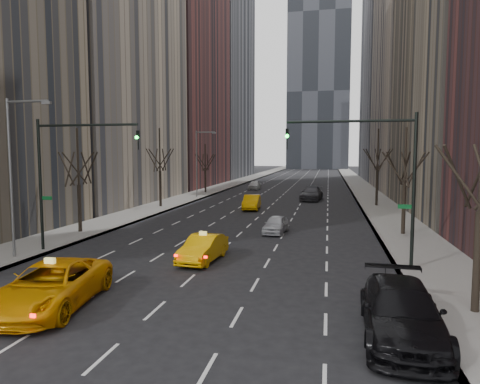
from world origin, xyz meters
The scene contains 25 objects.
ground centered at (0.00, 0.00, 0.00)m, with size 400.00×400.00×0.00m, color black.
sidewalk_left centered at (-12.25, 70.00, 0.07)m, with size 4.50×320.00×0.15m, color slate.
sidewalk_right centered at (12.25, 70.00, 0.07)m, with size 4.50×320.00×0.15m, color slate.
bld_left_far centered at (-21.50, 66.00, 22.00)m, with size 14.00×28.00×44.00m, color brown.
bld_left_deep centered at (-21.50, 96.00, 30.00)m, with size 14.00×30.00×60.00m, color slate.
bld_right_far centered at (21.50, 64.00, 25.00)m, with size 14.00×28.00×50.00m, color tan.
bld_right_deep centered at (21.50, 95.00, 29.00)m, with size 14.00×30.00×58.00m, color slate.
tower_far centered at (2.00, 170.00, 60.00)m, with size 24.00×24.00×120.00m, color black.
tree_lw_b centered at (-12.00, 18.00, 3.72)m, with size 3.36×3.50×7.82m.
tree_lw_c centered at (-12.00, 34.00, 4.04)m, with size 3.36×3.50×8.74m.
tree_lw_d centered at (-12.00, 52.00, 3.56)m, with size 3.36×3.50×7.36m.
tree_rw_a centered at (12.00, 6.00, 3.88)m, with size 3.36×3.50×8.28m.
tree_rw_b centered at (12.00, 22.00, 3.72)m, with size 3.36×3.50×7.82m.
tree_rw_c centered at (12.00, 40.00, 4.04)m, with size 3.36×3.50×8.74m.
traffic_mast_left centered at (-9.11, 12.00, 5.49)m, with size 6.69×0.39×8.00m.
traffic_mast_right centered at (9.11, 12.00, 5.49)m, with size 6.69×0.39×8.00m.
streetlight_near centered at (-10.84, 10.00, 5.62)m, with size 2.83×0.22×9.00m.
streetlight_far centered at (-10.84, 45.00, 5.62)m, with size 2.83×0.22×9.00m.
taxi_suv centered at (-4.13, 3.48, 0.88)m, with size 2.94×6.37×1.77m, color orange.
taxi_sedan centered at (-0.35, 11.72, 0.74)m, with size 1.57×4.51×1.49m, color #E4A304.
silver_sedan_ahead centered at (2.62, 21.12, 0.66)m, with size 1.57×3.90×1.33m, color #B0B3B9.
parked_suv_black centered at (8.94, 3.33, 0.89)m, with size 2.49×6.13×1.78m, color black.
far_taxi centered at (-1.62, 34.39, 0.79)m, with size 1.67×4.78×1.58m, color #DE9904.
far_suv_grey centered at (4.42, 45.05, 0.87)m, with size 2.45×6.03×1.75m, color #302F35.
far_car_white centered at (-5.71, 60.05, 0.75)m, with size 1.78×4.42×1.51m, color silver.
Camera 1 is at (6.50, -11.11, 6.08)m, focal length 32.00 mm.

